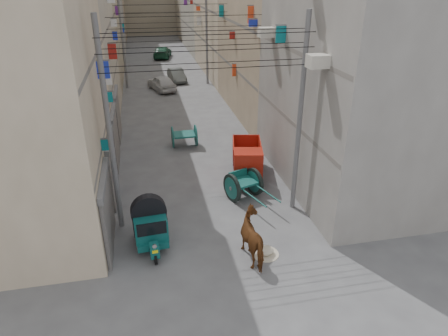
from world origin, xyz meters
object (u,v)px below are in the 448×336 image
object	(u,v)px
auto_rickshaw	(150,223)
horse	(256,238)
tonga_cart	(243,184)
feed_sack	(265,251)
second_cart	(184,136)
distant_car_white	(162,83)
distant_car_grey	(177,75)
mini_truck	(247,162)
distant_car_green	(162,52)

from	to	relation	value
auto_rickshaw	horse	world-z (taller)	horse
tonga_cart	feed_sack	bearing A→B (deg)	-112.81
auto_rickshaw	second_cart	world-z (taller)	auto_rickshaw
horse	distant_car_white	size ratio (longest dim) A/B	0.52
second_cart	feed_sack	size ratio (longest dim) A/B	2.31
second_cart	distant_car_grey	xyz separation A→B (m)	(1.13, 15.84, -0.09)
mini_truck	distant_car_white	size ratio (longest dim) A/B	0.87
tonga_cart	distant_car_grey	distance (m)	22.30
mini_truck	distant_car_grey	size ratio (longest dim) A/B	0.95
mini_truck	distant_car_green	distance (m)	32.50
tonga_cart	distant_car_white	distance (m)	19.42
distant_car_green	mini_truck	bearing A→B (deg)	104.11
distant_car_white	distant_car_grey	size ratio (longest dim) A/B	1.10
auto_rickshaw	horse	xyz separation A→B (m)	(3.57, -1.53, -0.09)
mini_truck	second_cart	world-z (taller)	mini_truck
distant_car_grey	distant_car_green	bearing A→B (deg)	85.64
mini_truck	feed_sack	distance (m)	6.06
tonga_cart	distant_car_grey	bearing A→B (deg)	72.21
auto_rickshaw	mini_truck	world-z (taller)	mini_truck
feed_sack	auto_rickshaw	bearing A→B (deg)	160.28
mini_truck	tonga_cart	bearing A→B (deg)	-97.46
auto_rickshaw	tonga_cart	world-z (taller)	auto_rickshaw
distant_car_white	distant_car_grey	distance (m)	3.41
mini_truck	distant_car_white	bearing A→B (deg)	112.02
mini_truck	second_cart	xyz separation A→B (m)	(-2.56, 4.59, -0.16)
auto_rickshaw	tonga_cart	size ratio (longest dim) A/B	0.76
feed_sack	distant_car_grey	size ratio (longest dim) A/B	0.18
auto_rickshaw	distant_car_grey	xyz separation A→B (m)	(3.42, 24.97, -0.36)
horse	mini_truck	bearing A→B (deg)	-110.05
auto_rickshaw	distant_car_grey	world-z (taller)	auto_rickshaw
second_cart	feed_sack	distance (m)	10.70
second_cart	distant_car_green	size ratio (longest dim) A/B	0.32
second_cart	distant_car_grey	bearing A→B (deg)	85.48
horse	distant_car_green	xyz separation A→B (m)	(-0.68, 38.50, -0.19)
auto_rickshaw	feed_sack	bearing A→B (deg)	-24.21
horse	distant_car_green	world-z (taller)	horse
tonga_cart	horse	world-z (taller)	horse
horse	distant_car_grey	bearing A→B (deg)	-97.76
distant_car_white	horse	bearing A→B (deg)	76.19
distant_car_green	distant_car_grey	bearing A→B (deg)	103.18
mini_truck	distant_car_grey	xyz separation A→B (m)	(-1.43, 20.43, -0.26)
distant_car_white	feed_sack	bearing A→B (deg)	77.20
auto_rickshaw	horse	size ratio (longest dim) A/B	1.15
distant_car_green	distant_car_white	bearing A→B (deg)	96.57
tonga_cart	distant_car_green	world-z (taller)	distant_car_green
second_cart	mini_truck	bearing A→B (deg)	-61.32
tonga_cart	distant_car_white	world-z (taller)	distant_car_white
tonga_cart	distant_car_green	xyz separation A→B (m)	(-1.31, 34.29, -0.01)
tonga_cart	mini_truck	bearing A→B (deg)	50.61
auto_rickshaw	distant_car_green	size ratio (longest dim) A/B	0.51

